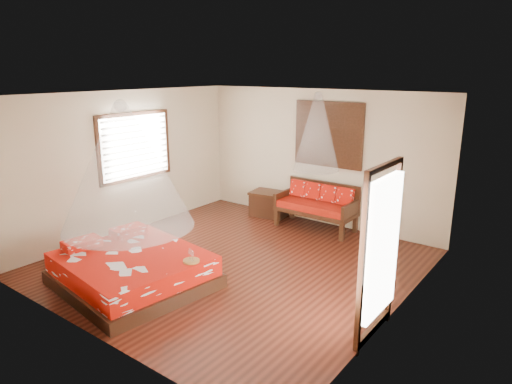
% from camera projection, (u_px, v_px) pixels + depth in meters
% --- Properties ---
extents(room, '(5.54, 5.54, 2.84)m').
position_uv_depth(room, '(234.00, 183.00, 7.39)').
color(room, black).
rests_on(room, ground).
extents(bed, '(2.36, 2.18, 0.64)m').
position_uv_depth(bed, '(132.00, 269.00, 6.90)').
color(bed, black).
rests_on(bed, floor).
extents(daybed, '(1.62, 0.72, 0.94)m').
position_uv_depth(daybed, '(318.00, 204.00, 9.32)').
color(daybed, black).
rests_on(daybed, floor).
extents(storage_chest, '(0.88, 0.70, 0.55)m').
position_uv_depth(storage_chest, '(269.00, 204.00, 10.17)').
color(storage_chest, black).
rests_on(storage_chest, floor).
extents(shutter_panel, '(1.52, 0.06, 1.32)m').
position_uv_depth(shutter_panel, '(328.00, 135.00, 9.22)').
color(shutter_panel, black).
rests_on(shutter_panel, wall_back).
extents(window_left, '(0.10, 1.74, 1.34)m').
position_uv_depth(window_left, '(135.00, 146.00, 9.04)').
color(window_left, black).
rests_on(window_left, wall_left).
extents(glazed_door, '(0.08, 1.02, 2.16)m').
position_uv_depth(glazed_door, '(378.00, 253.00, 5.44)').
color(glazed_door, black).
rests_on(glazed_door, floor).
extents(wine_tray, '(0.24, 0.24, 0.20)m').
position_uv_depth(wine_tray, '(191.00, 259.00, 6.56)').
color(wine_tray, brown).
rests_on(wine_tray, bed).
extents(mosquito_net_main, '(1.89, 1.89, 1.80)m').
position_uv_depth(mosquito_net_main, '(125.00, 166.00, 6.47)').
color(mosquito_net_main, white).
rests_on(mosquito_net_main, ceiling).
extents(mosquito_net_daybed, '(0.91, 0.91, 1.50)m').
position_uv_depth(mosquito_net_daybed, '(317.00, 132.00, 8.83)').
color(mosquito_net_daybed, white).
rests_on(mosquito_net_daybed, ceiling).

